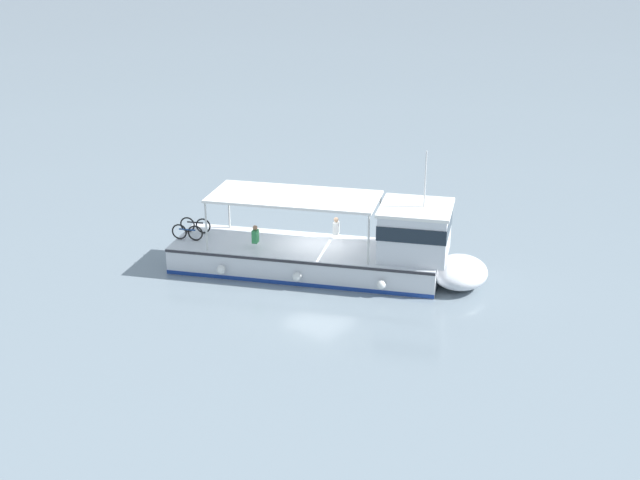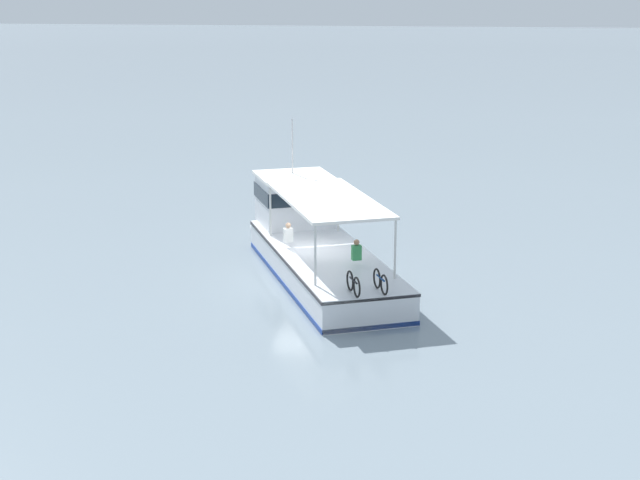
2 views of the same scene
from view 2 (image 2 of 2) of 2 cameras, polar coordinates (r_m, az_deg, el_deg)
name	(u,v)px [view 2 (image 2 of 2)]	position (r m, az deg, el deg)	size (l,w,h in m)	color
ground_plane	(308,278)	(35.83, -0.69, -2.26)	(400.00, 400.00, 0.00)	gray
ferry_main	(313,243)	(36.72, -0.42, -0.18)	(12.88, 7.94, 5.32)	silver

